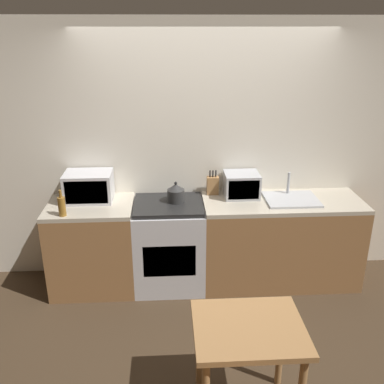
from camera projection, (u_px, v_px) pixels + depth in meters
The scene contains 12 objects.
ground_plane at pixel (212, 320), 3.91m from camera, with size 16.00×16.00×0.00m, color #3D2D1E.
wall_back at pixel (204, 153), 4.34m from camera, with size 10.00×0.06×2.60m.
counter_left_run at pixel (93, 246), 4.27m from camera, with size 0.82×0.62×0.90m.
counter_right_run at pixel (280, 241), 4.38m from camera, with size 1.58×0.62×0.90m.
stove_range at pixel (169, 244), 4.31m from camera, with size 0.69×0.62×0.90m.
kettle at pixel (176, 193), 4.15m from camera, with size 0.17×0.17×0.21m.
microwave at pixel (89, 187), 4.17m from camera, with size 0.46×0.33×0.28m.
bottle at pixel (62, 206), 3.84m from camera, with size 0.07×0.07×0.25m.
knife_block at pixel (213, 185), 4.34m from camera, with size 0.12×0.08×0.25m.
toaster_oven at pixel (241, 185), 4.27m from camera, with size 0.34×0.30×0.24m.
sink_basin at pixel (291, 199), 4.22m from camera, with size 0.51×0.42×0.24m.
dining_table at pixel (248, 342), 2.77m from camera, with size 0.71×0.60×0.73m.
Camera 1 is at (-0.37, -3.19, 2.52)m, focal length 40.00 mm.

